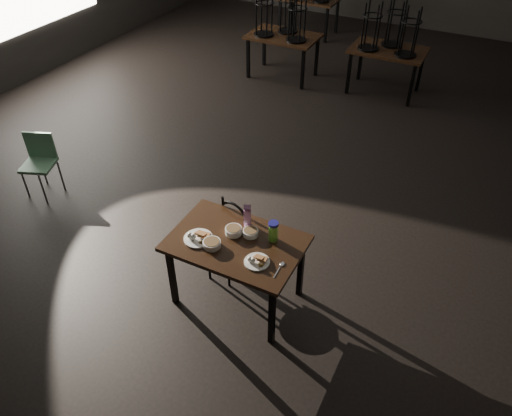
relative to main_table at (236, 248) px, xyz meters
The scene contains 13 objects.
main_table is the anchor object (origin of this frame).
plate_left 0.36m from the main_table, 158.20° to the right, with size 0.27×0.27×0.09m.
plate_right 0.34m from the main_table, 28.08° to the right, with size 0.22×0.22×0.07m.
bowl_near 0.16m from the main_table, 129.22° to the left, with size 0.16×0.16×0.06m.
bowl_far 0.19m from the main_table, 61.01° to the left, with size 0.14×0.14×0.06m.
bowl_big 0.25m from the main_table, 136.86° to the right, with size 0.16×0.16×0.06m.
juice_carton 0.31m from the main_table, 91.22° to the left, with size 0.08×0.08×0.25m.
water_bottle 0.38m from the main_table, 30.76° to the left, with size 0.11×0.11×0.20m.
spoon 0.51m from the main_table, 10.49° to the right, with size 0.04×0.21×0.01m.
bentwood_chair 0.41m from the main_table, 132.01° to the left, with size 0.43×0.42×0.84m.
school_chair 3.04m from the main_table, behind, with size 0.47×0.47×0.78m.
bg_table_left 5.27m from the main_table, 109.84° to the left, with size 1.20×0.80×1.48m.
bg_table_right 5.15m from the main_table, 90.02° to the left, with size 1.20×0.80×1.48m.
Camera 1 is at (2.41, -5.54, 3.78)m, focal length 35.00 mm.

